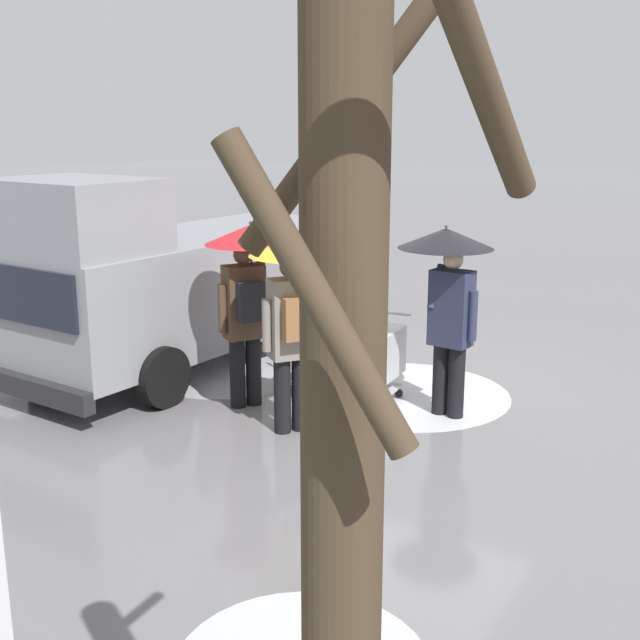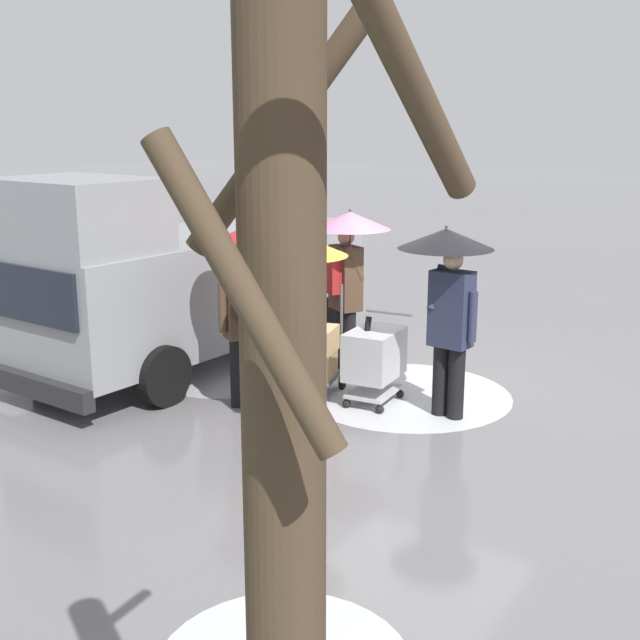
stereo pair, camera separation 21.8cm
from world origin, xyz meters
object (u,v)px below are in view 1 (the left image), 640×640
at_px(pedestrian_black_side, 449,278).
at_px(bare_tree_near, 344,558).
at_px(cargo_van_parked_right, 180,279).
at_px(pedestrian_white_side, 248,273).
at_px(hand_dolly_boxes, 316,353).
at_px(pedestrian_far_side, 344,253).
at_px(pedestrian_pink_side, 295,287).
at_px(shopping_cart_vendor, 374,356).

xyz_separation_m(pedestrian_black_side, bare_tree_near, (-2.32, 6.19, 0.41)).
xyz_separation_m(cargo_van_parked_right, pedestrian_white_side, (-1.76, 0.81, 0.39)).
relative_size(hand_dolly_boxes, pedestrian_far_side, 0.61).
relative_size(hand_dolly_boxes, pedestrian_black_side, 0.61).
relative_size(pedestrian_pink_side, pedestrian_white_side, 1.00).
height_order(pedestrian_black_side, pedestrian_far_side, same).
relative_size(shopping_cart_vendor, pedestrian_black_side, 0.49).
bearing_deg(pedestrian_far_side, pedestrian_pink_side, 107.45).
distance_m(cargo_van_parked_right, shopping_cart_vendor, 2.99).
bearing_deg(bare_tree_near, pedestrian_pink_side, -54.76).
xyz_separation_m(pedestrian_black_side, pedestrian_far_side, (1.81, -0.83, 0.00)).
relative_size(shopping_cart_vendor, bare_tree_near, 0.28).
height_order(cargo_van_parked_right, pedestrian_white_side, cargo_van_parked_right).
distance_m(pedestrian_white_side, bare_tree_near, 6.84).
bearing_deg(hand_dolly_boxes, pedestrian_far_side, -78.25).
relative_size(pedestrian_black_side, bare_tree_near, 0.57).
xyz_separation_m(pedestrian_black_side, pedestrian_white_side, (2.03, 0.93, 0.00)).
bearing_deg(bare_tree_near, pedestrian_far_side, -59.57).
height_order(cargo_van_parked_right, pedestrian_far_side, cargo_van_parked_right).
height_order(pedestrian_pink_side, pedestrian_white_side, same).
bearing_deg(bare_tree_near, cargo_van_parked_right, -44.82).
bearing_deg(pedestrian_white_side, cargo_van_parked_right, -24.61).
xyz_separation_m(hand_dolly_boxes, pedestrian_far_side, (0.21, -1.02, 1.05)).
bearing_deg(hand_dolly_boxes, cargo_van_parked_right, -1.87).
bearing_deg(pedestrian_pink_side, cargo_van_parked_right, -24.00).
height_order(pedestrian_far_side, bare_tree_near, bare_tree_near).
bearing_deg(pedestrian_pink_side, pedestrian_black_side, -131.09).
height_order(pedestrian_pink_side, pedestrian_far_side, same).
bearing_deg(cargo_van_parked_right, pedestrian_far_side, -154.38).
height_order(shopping_cart_vendor, pedestrian_black_side, pedestrian_black_side).
bearing_deg(pedestrian_white_side, bare_tree_near, 129.56).
bearing_deg(pedestrian_white_side, pedestrian_far_side, -97.25).
distance_m(shopping_cart_vendor, pedestrian_black_side, 1.32).
distance_m(cargo_van_parked_right, pedestrian_black_side, 3.81).
bearing_deg(pedestrian_pink_side, bare_tree_near, 125.24).
height_order(cargo_van_parked_right, bare_tree_near, bare_tree_near).
xyz_separation_m(shopping_cart_vendor, pedestrian_black_side, (-0.86, -0.08, 1.00)).
distance_m(cargo_van_parked_right, hand_dolly_boxes, 2.30).
relative_size(cargo_van_parked_right, pedestrian_far_side, 2.52).
height_order(pedestrian_white_side, bare_tree_near, bare_tree_near).
bearing_deg(shopping_cart_vendor, bare_tree_near, 117.51).
distance_m(pedestrian_black_side, pedestrian_far_side, 1.99).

